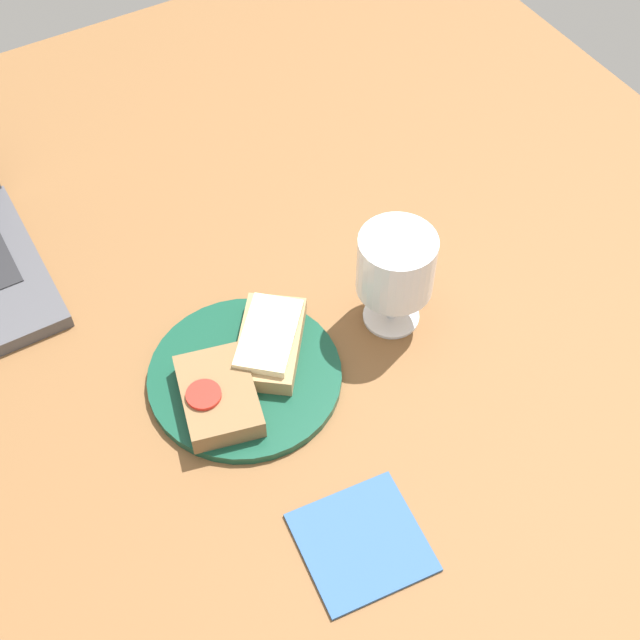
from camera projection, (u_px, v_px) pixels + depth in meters
The scene contains 6 objects.
wooden_table at pixel (254, 370), 100.21cm from camera, with size 140.00×140.00×3.00cm, color brown.
plate at pixel (245, 376), 97.21cm from camera, with size 21.22×21.22×1.12cm, color #144733.
sandwich_with_cheese at pixel (268, 338), 97.90cm from camera, with size 12.48×13.47×3.16cm.
sandwich_with_tomato at pixel (218, 396), 93.41cm from camera, with size 10.05×12.44×3.04cm.
wine_glass at pixel (396, 269), 96.36cm from camera, with size 8.57×8.57×12.88cm.
napkin at pixel (362, 542), 85.72cm from camera, with size 11.56×11.40×0.40cm, color #33598C.
Camera 1 is at (-22.33, -53.30, 83.91)cm, focal length 50.00 mm.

